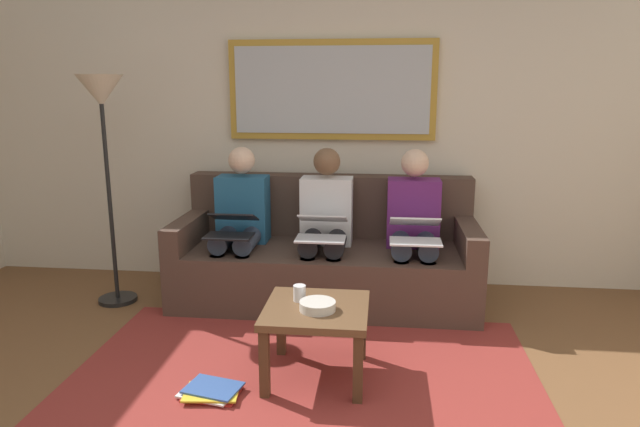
% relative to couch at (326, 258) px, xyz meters
% --- Properties ---
extents(wall_rear, '(6.00, 0.12, 2.60)m').
position_rel_couch_xyz_m(wall_rear, '(0.00, -0.48, 0.99)').
color(wall_rear, beige).
rests_on(wall_rear, ground_plane).
extents(area_rug, '(2.60, 1.80, 0.01)m').
position_rel_couch_xyz_m(area_rug, '(0.00, 1.27, -0.31)').
color(area_rug, maroon).
rests_on(area_rug, ground_plane).
extents(couch, '(2.20, 0.90, 0.90)m').
position_rel_couch_xyz_m(couch, '(0.00, 0.00, 0.00)').
color(couch, '#4C382D').
rests_on(couch, ground_plane).
extents(framed_mirror, '(1.61, 0.05, 0.76)m').
position_rel_couch_xyz_m(framed_mirror, '(0.00, -0.39, 1.24)').
color(framed_mirror, '#B7892D').
extents(coffee_table, '(0.56, 0.56, 0.41)m').
position_rel_couch_xyz_m(coffee_table, '(-0.07, 1.22, 0.04)').
color(coffee_table, brown).
rests_on(coffee_table, ground_plane).
extents(cup, '(0.07, 0.07, 0.09)m').
position_rel_couch_xyz_m(cup, '(0.03, 1.14, 0.15)').
color(cup, silver).
rests_on(cup, coffee_table).
extents(bowl, '(0.19, 0.19, 0.05)m').
position_rel_couch_xyz_m(bowl, '(-0.08, 1.27, 0.13)').
color(bowl, beige).
rests_on(bowl, coffee_table).
extents(person_left, '(0.38, 0.58, 1.14)m').
position_rel_couch_xyz_m(person_left, '(-0.64, 0.07, 0.30)').
color(person_left, '#66236B').
rests_on(person_left, couch).
extents(laptop_white, '(0.34, 0.36, 0.16)m').
position_rel_couch_xyz_m(laptop_white, '(-0.64, 0.30, 0.31)').
color(laptop_white, white).
extents(person_middle, '(0.38, 0.58, 1.14)m').
position_rel_couch_xyz_m(person_middle, '(0.00, 0.07, 0.30)').
color(person_middle, silver).
rests_on(person_middle, couch).
extents(laptop_silver, '(0.34, 0.36, 0.16)m').
position_rel_couch_xyz_m(laptop_silver, '(0.00, 0.30, 0.32)').
color(laptop_silver, silver).
extents(person_right, '(0.38, 0.58, 1.14)m').
position_rel_couch_xyz_m(person_right, '(0.64, 0.07, 0.30)').
color(person_right, '#235B84').
rests_on(person_right, couch).
extents(laptop_black, '(0.33, 0.35, 0.15)m').
position_rel_couch_xyz_m(laptop_black, '(0.64, 0.31, 0.31)').
color(laptop_black, black).
extents(magazine_stack, '(0.34, 0.27, 0.04)m').
position_rel_couch_xyz_m(magazine_stack, '(0.45, 1.48, -0.29)').
color(magazine_stack, red).
rests_on(magazine_stack, ground_plane).
extents(standing_lamp, '(0.32, 0.32, 1.66)m').
position_rel_couch_xyz_m(standing_lamp, '(1.55, 0.27, 1.06)').
color(standing_lamp, black).
rests_on(standing_lamp, ground_plane).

